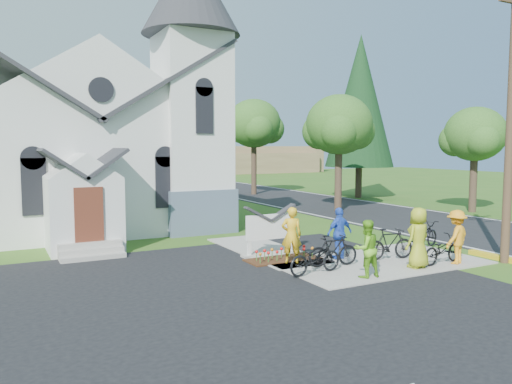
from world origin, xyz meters
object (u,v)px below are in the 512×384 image
bike_2 (443,249)px  cyclist_3 (456,237)px  church_sign (270,227)px  bike_4 (423,235)px  cyclist_2 (339,233)px  cyclist_1 (366,249)px  bike_1 (333,250)px  cyclist_0 (291,235)px  bike_3 (390,244)px  bike_0 (315,257)px  cyclist_4 (418,238)px

bike_2 → cyclist_3: (0.42, -0.18, 0.42)m
church_sign → bike_2: church_sign is taller
bike_2 → bike_4: bearing=-38.0°
cyclist_3 → bike_4: bearing=-127.1°
cyclist_2 → bike_2: bearing=136.2°
cyclist_1 → bike_2: (3.38, 0.15, -0.38)m
church_sign → bike_4: church_sign is taller
bike_1 → cyclist_2: cyclist_2 is taller
cyclist_0 → bike_3: (3.24, -1.18, -0.40)m
bike_0 → bike_2: 4.59m
cyclist_0 → bike_0: cyclist_0 is taller
bike_1 → cyclist_0: bearing=51.5°
church_sign → cyclist_1: cyclist_1 is taller
cyclist_0 → cyclist_3: cyclist_0 is taller
bike_2 → cyclist_3: bearing=-119.8°
cyclist_4 → bike_1: bearing=-41.7°
cyclist_2 → bike_2: (2.59, -2.19, -0.41)m
cyclist_0 → cyclist_4: (3.24, -2.47, 0.03)m
bike_2 → bike_4: size_ratio=0.93×
cyclist_0 → bike_0: bearing=109.9°
cyclist_0 → cyclist_3: size_ratio=1.05×
cyclist_0 → bike_2: 5.04m
cyclist_4 → cyclist_0: bearing=-47.3°
cyclist_3 → bike_3: (-1.56, 1.46, -0.35)m
bike_2 → cyclist_1: bearing=86.4°
bike_4 → cyclist_3: bearing=143.9°
cyclist_3 → bike_4: cyclist_3 is taller
church_sign → bike_0: 3.15m
cyclist_2 → bike_3: cyclist_2 is taller
cyclist_2 → bike_2: cyclist_2 is taller
bike_3 → cyclist_4: size_ratio=0.93×
bike_3 → cyclist_4: cyclist_4 is taller
bike_0 → bike_2: bearing=-107.4°
cyclist_3 → bike_3: 2.16m
bike_1 → bike_3: bearing=-83.5°
church_sign → cyclist_3: 6.32m
cyclist_1 → bike_4: 5.22m
bike_4 → cyclist_4: bearing=116.1°
cyclist_0 → bike_0: 1.65m
bike_1 → bike_3: size_ratio=0.95×
church_sign → cyclist_2: cyclist_2 is taller
cyclist_2 → cyclist_3: bearing=138.2°
cyclist_1 → bike_2: cyclist_1 is taller
church_sign → cyclist_2: (1.75, -1.78, -0.08)m
bike_2 → cyclist_4: cyclist_4 is taller
church_sign → cyclist_2: size_ratio=1.23×
bike_4 → bike_2: bearing=133.3°
bike_2 → cyclist_3: size_ratio=1.02×
cyclist_0 → bike_3: cyclist_0 is taller
bike_1 → bike_4: (4.75, 0.70, -0.00)m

